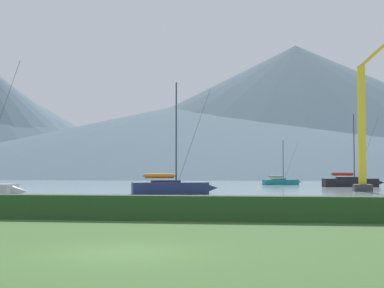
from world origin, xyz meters
The scene contains 9 objects.
ground_plane centered at (0.00, 0.00, 0.00)m, with size 1000.00×1000.00×0.00m, color #3D602D.
harbor_water centered at (0.00, 137.00, 0.00)m, with size 320.00×246.00×0.00m, color #8C9EA3.
hedge_line centered at (0.00, 11.00, 0.60)m, with size 80.00×1.20×1.20m, color #284C23.
sailboat_slip_2 centered at (-5.72, 41.13, 0.74)m, with size 8.97×4.89×11.46m.
sailboat_slip_4 centered at (6.02, 80.05, 0.55)m, with size 6.70×3.81×7.47m.
sailboat_slip_5 centered at (16.03, 70.40, 0.74)m, with size 9.13×3.67×10.70m.
dock_crane centered at (15.16, 51.64, 6.83)m, with size 8.11×2.00×20.96m.
distant_hill_central_peak centered at (17.97, 298.11, 35.19)m, with size 273.91×273.91×70.38m, color #425666.
distant_hill_far_shoulder centered at (-21.27, 288.34, 20.95)m, with size 349.78×349.78×41.90m, color #425666.
Camera 1 is at (4.43, -16.66, 2.43)m, focal length 53.74 mm.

